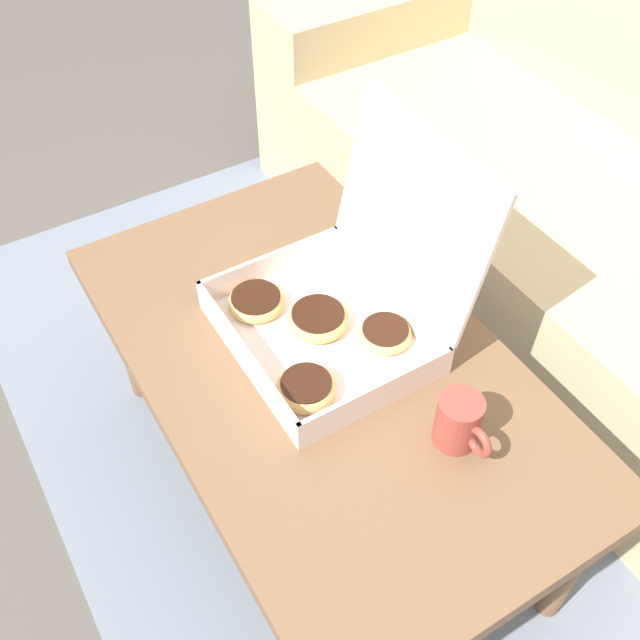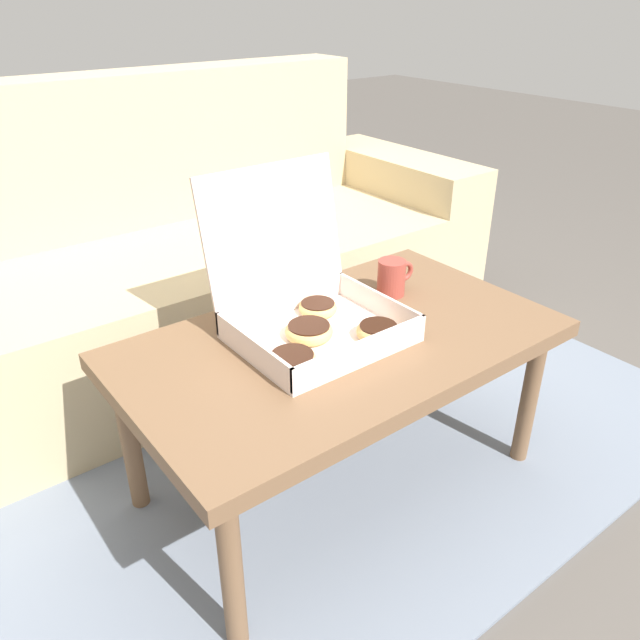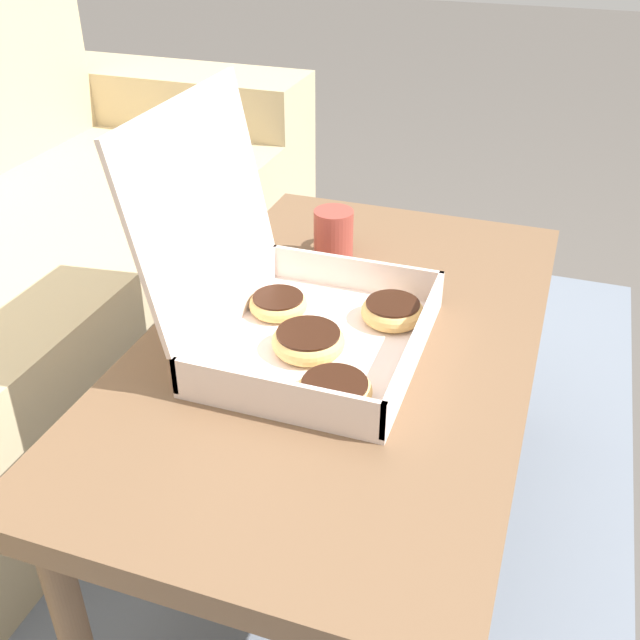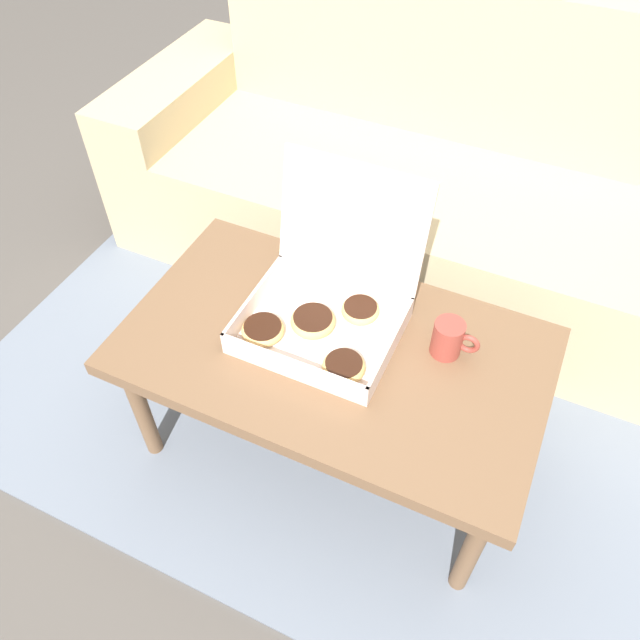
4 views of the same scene
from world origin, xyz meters
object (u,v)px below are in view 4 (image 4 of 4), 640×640
at_px(coffee_table, 333,357).
at_px(coffee_mug, 449,339).
at_px(couch, 437,191).
at_px(pastry_box, 326,307).

relative_size(coffee_table, coffee_mug, 9.02).
bearing_deg(couch, coffee_table, -90.00).
height_order(couch, coffee_mug, couch).
distance_m(couch, pastry_box, 0.84).
bearing_deg(pastry_box, couch, 86.91).
bearing_deg(coffee_mug, pastry_box, -171.85).
xyz_separation_m(coffee_table, pastry_box, (-0.04, 0.05, 0.11)).
distance_m(pastry_box, coffee_mug, 0.30).
relative_size(couch, coffee_mug, 19.28).
bearing_deg(coffee_table, pastry_box, 129.08).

